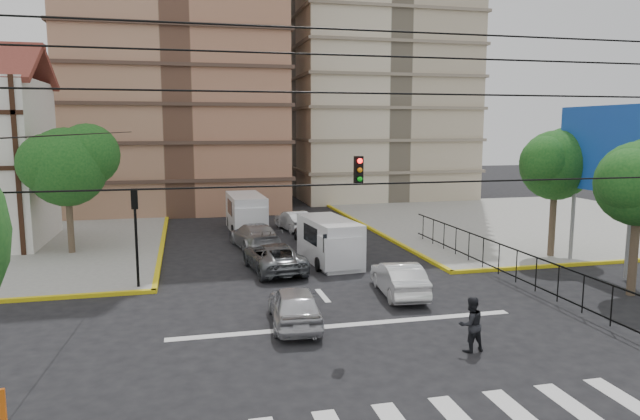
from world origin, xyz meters
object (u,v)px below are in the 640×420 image
object	(u,v)px
traffic_light_nw	(135,221)
pedestrian_crosswalk	(471,324)
van_right_lane	(331,243)
car_silver_front_left	(295,305)
van_left_lane	(247,214)
car_white_front_right	(399,279)

from	to	relation	value
traffic_light_nw	pedestrian_crosswalk	distance (m)	14.94
van_right_lane	car_silver_front_left	bearing A→B (deg)	-118.20
traffic_light_nw	van_right_lane	bearing A→B (deg)	15.90
van_left_lane	van_right_lane	bearing A→B (deg)	-74.38
van_left_lane	car_white_front_right	distance (m)	17.38
van_right_lane	van_left_lane	world-z (taller)	van_left_lane
van_left_lane	car_white_front_right	bearing A→B (deg)	-75.95
car_silver_front_left	traffic_light_nw	bearing A→B (deg)	-41.19
van_right_lane	van_left_lane	size ratio (longest dim) A/B	0.94
van_left_lane	pedestrian_crosswalk	size ratio (longest dim) A/B	3.17
traffic_light_nw	pedestrian_crosswalk	size ratio (longest dim) A/B	2.43
van_right_lane	car_white_front_right	xyz separation A→B (m)	(1.45, -6.19, -0.42)
car_white_front_right	pedestrian_crosswalk	bearing A→B (deg)	95.46
traffic_light_nw	pedestrian_crosswalk	xyz separation A→B (m)	(10.99, -9.88, -2.21)
car_silver_front_left	car_white_front_right	world-z (taller)	car_silver_front_left
car_white_front_right	traffic_light_nw	bearing A→B (deg)	-11.68
car_white_front_right	car_silver_front_left	bearing A→B (deg)	33.13
traffic_light_nw	van_right_lane	xyz separation A→B (m)	(9.58, 2.73, -1.96)
car_silver_front_left	car_white_front_right	size ratio (longest dim) A/B	0.98
traffic_light_nw	car_silver_front_left	distance (m)	8.83
traffic_light_nw	car_silver_front_left	bearing A→B (deg)	-45.77
car_white_front_right	van_left_lane	bearing A→B (deg)	-68.37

